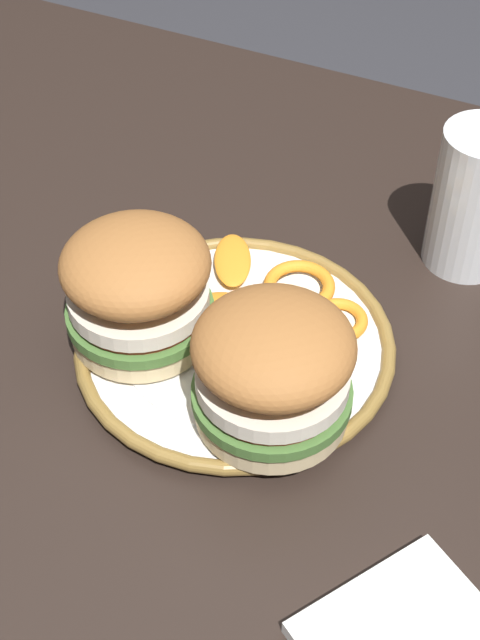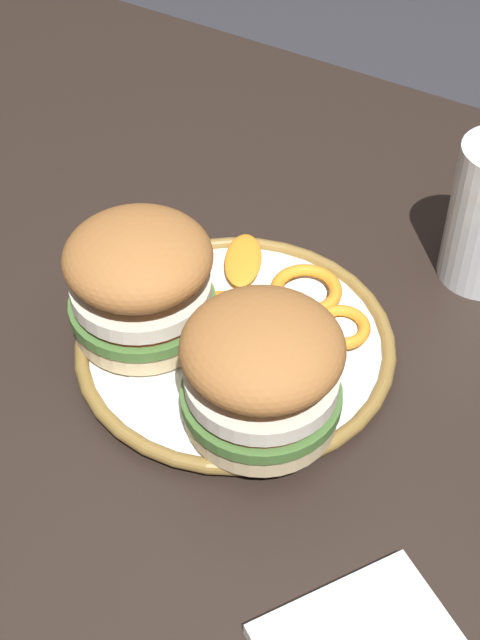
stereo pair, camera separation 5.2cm
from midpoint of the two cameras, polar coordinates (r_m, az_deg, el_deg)
The scene contains 8 objects.
dining_table at distance 0.84m, azimuth 1.52°, elevation -6.47°, with size 1.46×0.92×0.76m.
dinner_plate at distance 0.76m, azimuth 1.97°, elevation -1.70°, with size 0.26×0.26×0.02m.
sandwich_half_left at distance 0.66m, azimuth 3.62°, elevation -3.20°, with size 0.14×0.14×0.10m.
sandwich_half_right at distance 0.73m, azimuth -4.18°, elevation 2.45°, with size 0.16×0.16×0.10m.
orange_peel_curled at distance 0.79m, azimuth 6.00°, elevation 1.77°, with size 0.09×0.09×0.01m.
orange_peel_strip_long at distance 0.82m, azimuth 2.03°, elevation 3.68°, with size 0.06×0.08×0.01m.
orange_peel_strip_short at distance 0.77m, azimuth 2.25°, elevation 0.52°, with size 0.07×0.03×0.01m.
orange_peel_small_curl at distance 0.76m, azimuth 8.24°, elevation -0.51°, with size 0.06×0.06×0.01m.
Camera 2 is at (0.28, -0.44, 1.33)m, focal length 51.75 mm.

